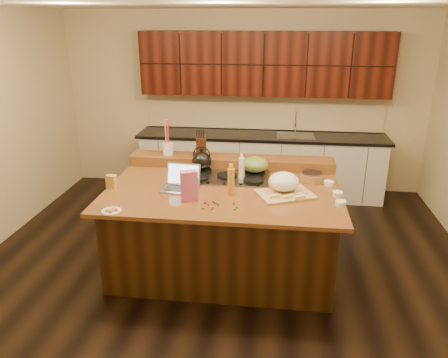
# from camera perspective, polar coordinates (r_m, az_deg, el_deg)

# --- Properties ---
(room) EXTENTS (5.52, 5.02, 2.72)m
(room) POSITION_cam_1_polar(r_m,az_deg,el_deg) (4.38, -0.08, 4.07)
(room) COLOR black
(room) RESTS_ON ground
(island) EXTENTS (2.40, 1.60, 0.92)m
(island) POSITION_cam_1_polar(r_m,az_deg,el_deg) (4.71, -0.08, -6.33)
(island) COLOR black
(island) RESTS_ON ground
(back_ledge) EXTENTS (2.40, 0.30, 0.12)m
(back_ledge) POSITION_cam_1_polar(r_m,az_deg,el_deg) (5.16, 0.90, 2.29)
(back_ledge) COLOR black
(back_ledge) RESTS_ON island
(cooktop) EXTENTS (0.92, 0.52, 0.05)m
(cooktop) POSITION_cam_1_polar(r_m,az_deg,el_deg) (4.80, 0.37, 0.31)
(cooktop) COLOR gray
(cooktop) RESTS_ON island
(back_counter) EXTENTS (3.70, 0.66, 2.40)m
(back_counter) POSITION_cam_1_polar(r_m,az_deg,el_deg) (6.60, 4.97, 6.29)
(back_counter) COLOR silver
(back_counter) RESTS_ON ground
(kettle) EXTENTS (0.29, 0.29, 0.20)m
(kettle) POSITION_cam_1_polar(r_m,az_deg,el_deg) (4.92, -2.92, 2.39)
(kettle) COLOR black
(kettle) RESTS_ON cooktop
(green_bowl) EXTENTS (0.33, 0.33, 0.16)m
(green_bowl) POSITION_cam_1_polar(r_m,az_deg,el_deg) (4.86, 4.07, 1.91)
(green_bowl) COLOR #566E2C
(green_bowl) RESTS_ON cooktop
(laptop) EXTENTS (0.39, 0.32, 0.25)m
(laptop) POSITION_cam_1_polar(r_m,az_deg,el_deg) (4.50, -5.58, -0.45)
(laptop) COLOR #B7B7BC
(laptop) RESTS_ON island
(oil_bottle) EXTENTS (0.09, 0.09, 0.27)m
(oil_bottle) POSITION_cam_1_polar(r_m,az_deg,el_deg) (4.31, 0.92, -0.37)
(oil_bottle) COLOR #C08B21
(oil_bottle) RESTS_ON island
(vinegar_bottle) EXTENTS (0.07, 0.07, 0.25)m
(vinegar_bottle) POSITION_cam_1_polar(r_m,az_deg,el_deg) (4.72, 2.30, 1.36)
(vinegar_bottle) COLOR silver
(vinegar_bottle) RESTS_ON island
(wooden_tray) EXTENTS (0.64, 0.56, 0.21)m
(wooden_tray) POSITION_cam_1_polar(r_m,az_deg,el_deg) (4.39, 7.86, -0.71)
(wooden_tray) COLOR tan
(wooden_tray) RESTS_ON island
(ramekin_a) EXTENTS (0.11, 0.11, 0.04)m
(ramekin_a) POSITION_cam_1_polar(r_m,az_deg,el_deg) (4.25, 14.99, -3.07)
(ramekin_a) COLOR white
(ramekin_a) RESTS_ON island
(ramekin_b) EXTENTS (0.11, 0.11, 0.04)m
(ramekin_b) POSITION_cam_1_polar(r_m,az_deg,el_deg) (4.46, 14.63, -1.90)
(ramekin_b) COLOR white
(ramekin_b) RESTS_ON island
(ramekin_c) EXTENTS (0.11, 0.11, 0.04)m
(ramekin_c) POSITION_cam_1_polar(r_m,az_deg,el_deg) (4.72, 13.52, -0.54)
(ramekin_c) COLOR white
(ramekin_c) RESTS_ON island
(strainer_bowl) EXTENTS (0.25, 0.25, 0.09)m
(strainer_bowl) POSITION_cam_1_polar(r_m,az_deg,el_deg) (4.77, 11.38, 0.14)
(strainer_bowl) COLOR #996B3F
(strainer_bowl) RESTS_ON island
(kitchen_timer) EXTENTS (0.09, 0.09, 0.07)m
(kitchen_timer) POSITION_cam_1_polar(r_m,az_deg,el_deg) (4.25, 7.96, -2.33)
(kitchen_timer) COLOR silver
(kitchen_timer) RESTS_ON island
(pink_bag) EXTENTS (0.18, 0.14, 0.30)m
(pink_bag) POSITION_cam_1_polar(r_m,az_deg,el_deg) (4.18, -4.58, -0.89)
(pink_bag) COLOR #BB588B
(pink_bag) RESTS_ON island
(candy_plate) EXTENTS (0.20, 0.20, 0.01)m
(candy_plate) POSITION_cam_1_polar(r_m,az_deg,el_deg) (4.11, -14.49, -4.07)
(candy_plate) COLOR white
(candy_plate) RESTS_ON island
(package_box) EXTENTS (0.11, 0.08, 0.14)m
(package_box) POSITION_cam_1_polar(r_m,az_deg,el_deg) (4.65, -14.50, -0.32)
(package_box) COLOR #B98B41
(package_box) RESTS_ON island
(utensil_crock) EXTENTS (0.16, 0.16, 0.14)m
(utensil_crock) POSITION_cam_1_polar(r_m,az_deg,el_deg) (5.25, -7.33, 3.94)
(utensil_crock) COLOR white
(utensil_crock) RESTS_ON back_ledge
(knife_block) EXTENTS (0.15, 0.21, 0.24)m
(knife_block) POSITION_cam_1_polar(r_m,az_deg,el_deg) (5.15, -2.99, 4.32)
(knife_block) COLOR black
(knife_block) RESTS_ON back_ledge
(gumdrop_0) EXTENTS (0.02, 0.02, 0.02)m
(gumdrop_0) POSITION_cam_1_polar(r_m,az_deg,el_deg) (4.17, -1.37, -2.95)
(gumdrop_0) COLOR red
(gumdrop_0) RESTS_ON island
(gumdrop_1) EXTENTS (0.02, 0.02, 0.02)m
(gumdrop_1) POSITION_cam_1_polar(r_m,az_deg,el_deg) (4.16, -1.00, -3.05)
(gumdrop_1) COLOR #198C26
(gumdrop_1) RESTS_ON island
(gumdrop_2) EXTENTS (0.02, 0.02, 0.02)m
(gumdrop_2) POSITION_cam_1_polar(r_m,az_deg,el_deg) (4.03, -2.81, -3.86)
(gumdrop_2) COLOR red
(gumdrop_2) RESTS_ON island
(gumdrop_3) EXTENTS (0.02, 0.02, 0.02)m
(gumdrop_3) POSITION_cam_1_polar(r_m,az_deg,el_deg) (4.10, -0.75, -3.36)
(gumdrop_3) COLOR #198C26
(gumdrop_3) RESTS_ON island
(gumdrop_4) EXTENTS (0.02, 0.02, 0.02)m
(gumdrop_4) POSITION_cam_1_polar(r_m,az_deg,el_deg) (4.15, -2.50, -3.12)
(gumdrop_4) COLOR red
(gumdrop_4) RESTS_ON island
(gumdrop_5) EXTENTS (0.02, 0.02, 0.02)m
(gumdrop_5) POSITION_cam_1_polar(r_m,az_deg,el_deg) (4.03, -2.67, -3.84)
(gumdrop_5) COLOR #198C26
(gumdrop_5) RESTS_ON island
(gumdrop_6) EXTENTS (0.02, 0.02, 0.02)m
(gumdrop_6) POSITION_cam_1_polar(r_m,az_deg,el_deg) (4.01, -1.61, -3.96)
(gumdrop_6) COLOR red
(gumdrop_6) RESTS_ON island
(gumdrop_7) EXTENTS (0.02, 0.02, 0.02)m
(gumdrop_7) POSITION_cam_1_polar(r_m,az_deg,el_deg) (4.05, -1.51, -3.71)
(gumdrop_7) COLOR #198C26
(gumdrop_7) RESTS_ON island
(gumdrop_8) EXTENTS (0.02, 0.02, 0.02)m
(gumdrop_8) POSITION_cam_1_polar(r_m,az_deg,el_deg) (4.11, -2.02, -3.36)
(gumdrop_8) COLOR red
(gumdrop_8) RESTS_ON island
(gumdrop_9) EXTENTS (0.02, 0.02, 0.02)m
(gumdrop_9) POSITION_cam_1_polar(r_m,az_deg,el_deg) (4.01, 1.42, -3.96)
(gumdrop_9) COLOR #198C26
(gumdrop_9) RESTS_ON island
(gumdrop_10) EXTENTS (0.02, 0.02, 0.02)m
(gumdrop_10) POSITION_cam_1_polar(r_m,az_deg,el_deg) (4.13, 1.27, -3.22)
(gumdrop_10) COLOR red
(gumdrop_10) RESTS_ON island
(gumdrop_11) EXTENTS (0.02, 0.02, 0.02)m
(gumdrop_11) POSITION_cam_1_polar(r_m,az_deg,el_deg) (4.05, 1.68, -3.71)
(gumdrop_11) COLOR #198C26
(gumdrop_11) RESTS_ON island
(gumdrop_12) EXTENTS (0.02, 0.02, 0.02)m
(gumdrop_12) POSITION_cam_1_polar(r_m,az_deg,el_deg) (4.15, -1.22, -3.08)
(gumdrop_12) COLOR red
(gumdrop_12) RESTS_ON island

